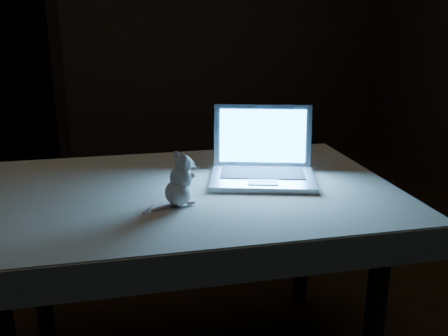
{
  "coord_description": "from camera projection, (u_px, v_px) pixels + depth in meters",
  "views": [
    {
      "loc": [
        -0.22,
        -1.86,
        1.29
      ],
      "look_at": [
        0.15,
        -0.28,
        0.79
      ],
      "focal_mm": 40.0,
      "sensor_mm": 36.0,
      "label": 1
    }
  ],
  "objects": [
    {
      "name": "floor",
      "position": [
        176.0,
        325.0,
        2.16
      ],
      "size": [
        5.0,
        5.0,
        0.0
      ],
      "primitive_type": "plane",
      "color": "black",
      "rests_on": "ground"
    },
    {
      "name": "back_wall",
      "position": [
        129.0,
        13.0,
        4.1
      ],
      "size": [
        4.5,
        0.04,
        2.6
      ],
      "primitive_type": "cube",
      "color": "black",
      "rests_on": "ground"
    },
    {
      "name": "table",
      "position": [
        189.0,
        281.0,
        1.83
      ],
      "size": [
        1.33,
        0.87,
        0.71
      ],
      "primitive_type": null,
      "rotation": [
        0.0,
        0.0,
        -0.01
      ],
      "color": "black",
      "rests_on": "floor"
    },
    {
      "name": "tablecloth",
      "position": [
        212.0,
        205.0,
        1.7
      ],
      "size": [
        1.63,
        1.3,
        0.1
      ],
      "primitive_type": null,
      "rotation": [
        0.0,
        0.0,
        -0.27
      ],
      "color": "beige",
      "rests_on": "table"
    },
    {
      "name": "laptop",
      "position": [
        263.0,
        147.0,
        1.75
      ],
      "size": [
        0.45,
        0.41,
        0.25
      ],
      "primitive_type": null,
      "rotation": [
        0.0,
        0.0,
        -0.29
      ],
      "color": "#ACABB0",
      "rests_on": "tablecloth"
    },
    {
      "name": "plush_mouse",
      "position": [
        178.0,
        180.0,
        1.54
      ],
      "size": [
        0.14,
        0.14,
        0.17
      ],
      "primitive_type": null,
      "rotation": [
        0.0,
        0.0,
        -0.18
      ],
      "color": "silver",
      "rests_on": "tablecloth"
    }
  ]
}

